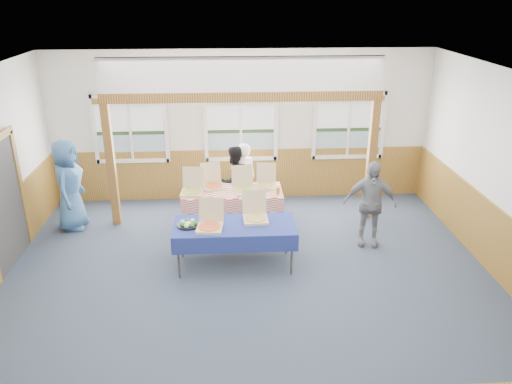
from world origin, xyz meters
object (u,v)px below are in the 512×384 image
table_right (232,193)px  woman_black (234,181)px  man_blue (69,185)px  person_grey (370,204)px  table_left (235,227)px  woman_white (243,178)px

table_right → woman_black: size_ratio=1.43×
table_right → man_blue: size_ratio=1.17×
table_right → person_grey: 2.57m
table_right → table_left: bearing=-64.7°
person_grey → man_blue: bearing=179.9°
woman_white → person_grey: size_ratio=0.93×
woman_white → man_blue: (-3.31, -0.57, 0.15)m
table_left → woman_white: 2.20m
man_blue → person_grey: (5.50, -1.00, -0.09)m
table_left → woman_white: size_ratio=1.47×
woman_white → man_blue: size_ratio=0.83×
table_left → woman_black: (0.03, 2.08, 0.02)m
table_left → table_right: (-0.02, 1.47, -0.00)m
woman_black → person_grey: person_grey is taller
woman_white → woman_black: woman_white is taller
woman_black → man_blue: man_blue is taller
woman_black → woman_white: bearing=178.3°
woman_white → woman_black: size_ratio=1.02×
table_right → woman_black: (0.04, 0.60, 0.02)m
table_left → woman_white: bearing=67.3°
table_right → man_blue: bearing=-158.2°
table_left → man_blue: man_blue is taller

